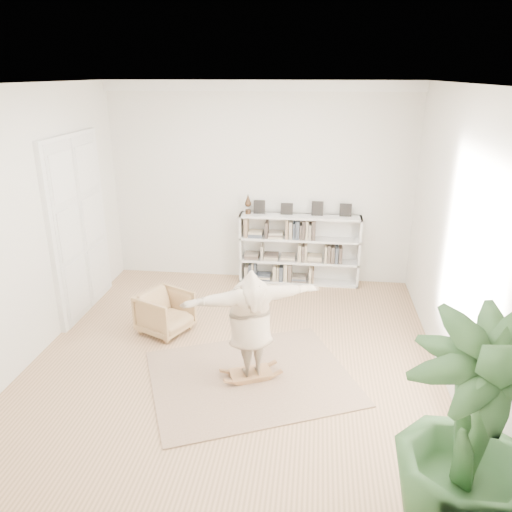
{
  "coord_description": "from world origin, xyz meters",
  "views": [
    {
      "loc": [
        1.02,
        -5.89,
        3.72
      ],
      "look_at": [
        0.24,
        0.4,
        1.38
      ],
      "focal_mm": 35.0,
      "sensor_mm": 36.0,
      "label": 1
    }
  ],
  "objects_px": {
    "armchair": "(165,312)",
    "rocker_board": "(251,374)",
    "person": "(251,320)",
    "houseplant": "(471,439)",
    "bookshelf": "(299,250)"
  },
  "relations": [
    {
      "from": "armchair",
      "to": "rocker_board",
      "type": "distance_m",
      "value": 1.83
    },
    {
      "from": "armchair",
      "to": "person",
      "type": "height_order",
      "value": "person"
    },
    {
      "from": "rocker_board",
      "to": "person",
      "type": "height_order",
      "value": "person"
    },
    {
      "from": "houseplant",
      "to": "rocker_board",
      "type": "bearing_deg",
      "value": 133.68
    },
    {
      "from": "bookshelf",
      "to": "person",
      "type": "distance_m",
      "value": 3.29
    },
    {
      "from": "bookshelf",
      "to": "rocker_board",
      "type": "xyz_separation_m",
      "value": [
        -0.47,
        -3.25,
        -0.57
      ]
    },
    {
      "from": "bookshelf",
      "to": "person",
      "type": "relative_size",
      "value": 1.26
    },
    {
      "from": "bookshelf",
      "to": "armchair",
      "type": "height_order",
      "value": "bookshelf"
    },
    {
      "from": "bookshelf",
      "to": "houseplant",
      "type": "distance_m",
      "value": 5.6
    },
    {
      "from": "bookshelf",
      "to": "rocker_board",
      "type": "relative_size",
      "value": 3.59
    },
    {
      "from": "armchair",
      "to": "rocker_board",
      "type": "xyz_separation_m",
      "value": [
        1.45,
        -1.09,
        -0.25
      ]
    },
    {
      "from": "bookshelf",
      "to": "rocker_board",
      "type": "height_order",
      "value": "bookshelf"
    },
    {
      "from": "person",
      "to": "houseplant",
      "type": "height_order",
      "value": "houseplant"
    },
    {
      "from": "houseplant",
      "to": "bookshelf",
      "type": "bearing_deg",
      "value": 106.17
    },
    {
      "from": "armchair",
      "to": "bookshelf",
      "type": "bearing_deg",
      "value": -16.12
    }
  ]
}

